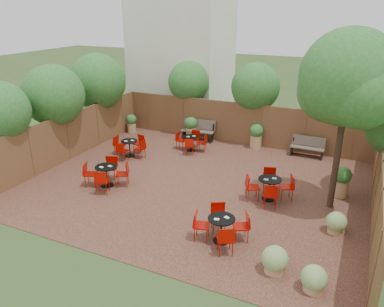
% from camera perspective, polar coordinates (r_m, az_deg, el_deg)
% --- Properties ---
extents(ground, '(80.00, 80.00, 0.00)m').
position_cam_1_polar(ground, '(14.13, 0.65, -4.70)').
color(ground, '#354F23').
rests_on(ground, ground).
extents(courtyard_paving, '(12.00, 10.00, 0.02)m').
position_cam_1_polar(courtyard_paving, '(14.13, 0.65, -4.67)').
color(courtyard_paving, '#321814').
rests_on(courtyard_paving, ground).
extents(fence_back, '(12.00, 0.08, 2.00)m').
position_cam_1_polar(fence_back, '(18.14, 7.19, 4.52)').
color(fence_back, brown).
rests_on(fence_back, ground).
extents(fence_left, '(0.08, 10.00, 2.00)m').
position_cam_1_polar(fence_left, '(16.93, -18.20, 2.35)').
color(fence_left, brown).
rests_on(fence_left, ground).
extents(fence_right, '(0.08, 10.00, 2.00)m').
position_cam_1_polar(fence_right, '(12.73, 26.23, -5.19)').
color(fence_right, brown).
rests_on(fence_right, ground).
extents(neighbour_building, '(5.00, 4.00, 8.00)m').
position_cam_1_polar(neighbour_building, '(21.96, -1.51, 15.61)').
color(neighbour_building, silver).
rests_on(neighbour_building, ground).
extents(overhang_foliage, '(15.95, 10.47, 2.79)m').
position_cam_1_polar(overhang_foliage, '(16.00, -0.73, 8.87)').
color(overhang_foliage, '#266320').
rests_on(overhang_foliage, ground).
extents(courtyard_tree, '(2.97, 2.90, 5.71)m').
position_cam_1_polar(courtyard_tree, '(12.09, 22.47, 9.72)').
color(courtyard_tree, black).
rests_on(courtyard_tree, courtyard_paving).
extents(park_bench_left, '(1.66, 0.68, 1.00)m').
position_cam_1_polar(park_bench_left, '(18.61, 0.99, 3.63)').
color(park_bench_left, brown).
rests_on(park_bench_left, courtyard_paving).
extents(park_bench_right, '(1.44, 0.49, 0.88)m').
position_cam_1_polar(park_bench_right, '(17.30, 17.06, 1.03)').
color(park_bench_right, brown).
rests_on(park_bench_right, courtyard_paving).
extents(bistro_tables, '(8.12, 7.65, 0.90)m').
position_cam_1_polar(bistro_tables, '(13.96, -1.91, -3.00)').
color(bistro_tables, black).
rests_on(bistro_tables, courtyard_paving).
extents(planters, '(11.09, 4.03, 1.14)m').
position_cam_1_polar(planters, '(17.15, 5.32, 2.23)').
color(planters, '#AB8255').
rests_on(planters, courtyard_paving).
extents(low_shrubs, '(1.84, 3.39, 0.71)m').
position_cam_1_polar(low_shrubs, '(10.37, 16.89, -14.19)').
color(low_shrubs, '#AB8255').
rests_on(low_shrubs, courtyard_paving).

